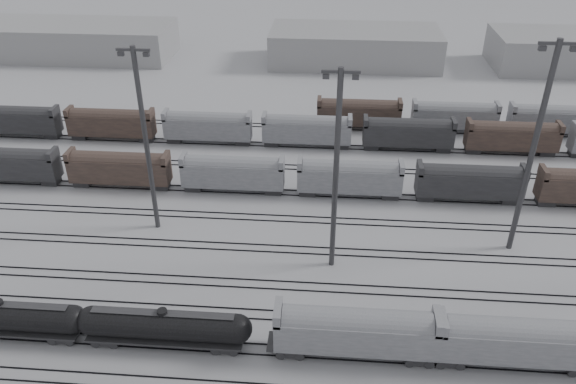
# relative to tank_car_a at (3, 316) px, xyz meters

# --- Properties ---
(ground) EXTENTS (900.00, 900.00, 0.00)m
(ground) POSITION_rel_tank_car_a_xyz_m (27.49, -1.00, -2.51)
(ground) COLOR #B8B8BD
(ground) RESTS_ON ground
(tracks) EXTENTS (220.00, 71.50, 0.16)m
(tracks) POSITION_rel_tank_car_a_xyz_m (27.49, 16.50, -2.43)
(tracks) COLOR black
(tracks) RESTS_ON ground
(tank_car_a) EXTENTS (17.56, 2.93, 4.34)m
(tank_car_a) POSITION_rel_tank_car_a_xyz_m (0.00, 0.00, 0.00)
(tank_car_a) COLOR black
(tank_car_a) RESTS_ON ground
(tank_car_b) EXTENTS (17.70, 2.95, 4.37)m
(tank_car_b) POSITION_rel_tank_car_a_xyz_m (16.71, 0.00, 0.02)
(tank_car_b) COLOR black
(tank_car_b) RESTS_ON ground
(hopper_car_a) EXTENTS (15.81, 3.14, 5.66)m
(hopper_car_a) POSITION_rel_tank_car_a_xyz_m (35.64, 0.00, 0.98)
(hopper_car_a) COLOR black
(hopper_car_a) RESTS_ON ground
(hopper_car_b) EXTENTS (15.55, 3.09, 5.56)m
(hopper_car_b) POSITION_rel_tank_car_a_xyz_m (51.04, 0.00, 0.93)
(hopper_car_b) COLOR black
(hopper_car_b) RESTS_ON ground
(light_mast_b) EXTENTS (3.92, 0.63, 24.50)m
(light_mast_b) POSITION_rel_tank_car_a_xyz_m (9.87, 20.83, 10.49)
(light_mast_b) COLOR #39393C
(light_mast_b) RESTS_ON ground
(light_mast_c) EXTENTS (3.95, 0.63, 24.68)m
(light_mast_c) POSITION_rel_tank_car_a_xyz_m (33.22, 14.51, 10.58)
(light_mast_c) COLOR #39393C
(light_mast_c) RESTS_ON ground
(light_mast_d) EXTENTS (4.26, 0.68, 26.61)m
(light_mast_d) POSITION_rel_tank_car_a_xyz_m (55.66, 19.71, 11.60)
(light_mast_d) COLOR #39393C
(light_mast_d) RESTS_ON ground
(bg_string_near) EXTENTS (151.00, 3.00, 5.60)m
(bg_string_near) POSITION_rel_tank_car_a_xyz_m (35.49, 31.00, 0.29)
(bg_string_near) COLOR gray
(bg_string_near) RESTS_ON ground
(bg_string_mid) EXTENTS (151.00, 3.00, 5.60)m
(bg_string_mid) POSITION_rel_tank_car_a_xyz_m (45.49, 47.00, 0.29)
(bg_string_mid) COLOR black
(bg_string_mid) RESTS_ON ground
(bg_string_far) EXTENTS (66.00, 3.00, 5.60)m
(bg_string_far) POSITION_rel_tank_car_a_xyz_m (62.99, 55.00, 0.29)
(bg_string_far) COLOR brown
(bg_string_far) RESTS_ON ground
(warehouse_left) EXTENTS (50.00, 18.00, 8.00)m
(warehouse_left) POSITION_rel_tank_car_a_xyz_m (-32.51, 94.00, 1.49)
(warehouse_left) COLOR gray
(warehouse_left) RESTS_ON ground
(warehouse_mid) EXTENTS (40.00, 18.00, 8.00)m
(warehouse_mid) POSITION_rel_tank_car_a_xyz_m (37.49, 94.00, 1.49)
(warehouse_mid) COLOR gray
(warehouse_mid) RESTS_ON ground
(warehouse_right) EXTENTS (35.00, 18.00, 8.00)m
(warehouse_right) POSITION_rel_tank_car_a_xyz_m (87.49, 94.00, 1.49)
(warehouse_right) COLOR gray
(warehouse_right) RESTS_ON ground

